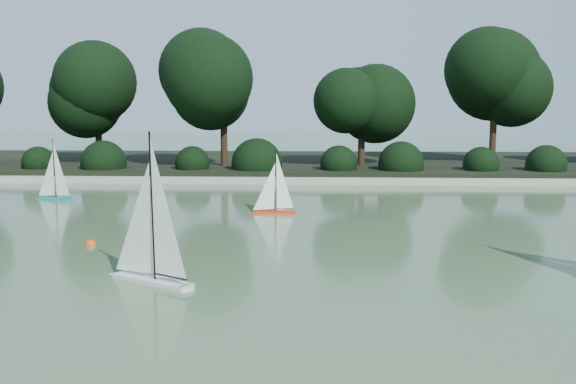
% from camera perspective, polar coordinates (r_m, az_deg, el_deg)
% --- Properties ---
extents(ground, '(80.00, 80.00, 0.00)m').
position_cam_1_polar(ground, '(7.85, 4.54, -7.30)').
color(ground, '#34482B').
rests_on(ground, ground).
extents(pond_coping, '(40.00, 0.35, 0.18)m').
position_cam_1_polar(pond_coping, '(16.69, 3.61, 1.00)').
color(pond_coping, gray).
rests_on(pond_coping, ground).
extents(far_bank, '(40.00, 8.00, 0.30)m').
position_cam_1_polar(far_bank, '(20.66, 3.45, 2.45)').
color(far_bank, black).
rests_on(far_bank, ground).
extents(tree_line, '(26.31, 3.93, 4.39)m').
position_cam_1_polar(tree_line, '(19.08, 7.32, 9.46)').
color(tree_line, black).
rests_on(tree_line, ground).
extents(shrub_hedge, '(29.10, 1.10, 1.10)m').
position_cam_1_polar(shrub_hedge, '(17.55, 3.57, 2.51)').
color(shrub_hedge, black).
rests_on(shrub_hedge, ground).
extents(sailboat_white_a, '(1.25, 0.85, 1.85)m').
position_cam_1_polar(sailboat_white_a, '(7.62, -12.60, -5.66)').
color(sailboat_white_a, silver).
rests_on(sailboat_white_a, ground).
extents(sailboat_orange, '(0.92, 0.20, 1.26)m').
position_cam_1_polar(sailboat_orange, '(12.19, -1.56, -0.95)').
color(sailboat_orange, '#FB2407').
rests_on(sailboat_orange, ground).
extents(sailboat_teal, '(1.00, 0.47, 1.39)m').
position_cam_1_polar(sailboat_teal, '(14.88, -20.25, 0.23)').
color(sailboat_teal, '#028E7C').
rests_on(sailboat_teal, ground).
extents(race_buoy, '(0.16, 0.16, 0.16)m').
position_cam_1_polar(race_buoy, '(9.86, -17.12, -4.52)').
color(race_buoy, '#E9440C').
rests_on(race_buoy, ground).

